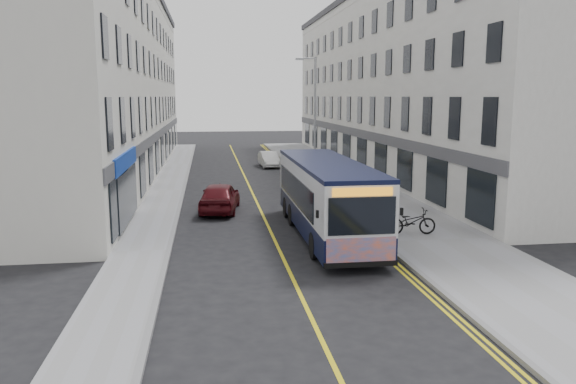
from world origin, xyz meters
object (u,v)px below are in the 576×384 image
object	(u,v)px
pedestrian_near	(341,168)
streetlamp	(314,115)
city_bus	(327,196)
car_maroon	(220,197)
bicycle	(411,222)
car_white	(269,159)
pedestrian_far	(336,167)

from	to	relation	value
pedestrian_near	streetlamp	bearing A→B (deg)	161.21
city_bus	car_maroon	bearing A→B (deg)	126.85
bicycle	car_white	distance (m)	23.67
pedestrian_near	pedestrian_far	bearing A→B (deg)	-174.85
bicycle	pedestrian_near	distance (m)	14.25
city_bus	car_maroon	xyz separation A→B (m)	(-4.14, 5.52, -0.93)
city_bus	pedestrian_near	size ratio (longest dim) A/B	5.97
streetlamp	pedestrian_near	size ratio (longest dim) A/B	4.57
city_bus	car_white	size ratio (longest dim) A/B	2.82
bicycle	pedestrian_far	world-z (taller)	pedestrian_far
pedestrian_near	car_maroon	size ratio (longest dim) A/B	0.41
bicycle	city_bus	bearing A→B (deg)	81.59
bicycle	car_maroon	world-z (taller)	car_maroon
pedestrian_near	car_white	xyz separation A→B (m)	(-3.72, 9.22, -0.39)
car_white	car_maroon	bearing A→B (deg)	-107.26
pedestrian_near	car_white	bearing A→B (deg)	95.17
pedestrian_far	car_white	bearing A→B (deg)	91.90
pedestrian_near	bicycle	bearing A→B (deg)	-108.96
city_bus	bicycle	bearing A→B (deg)	-11.72
city_bus	car_white	distance (m)	22.79
streetlamp	bicycle	world-z (taller)	streetlamp
city_bus	streetlamp	bearing A→B (deg)	81.51
city_bus	pedestrian_far	distance (m)	13.83
streetlamp	bicycle	distance (m)	14.83
city_bus	pedestrian_near	distance (m)	14.10
streetlamp	pedestrian_far	world-z (taller)	streetlamp
streetlamp	pedestrian_far	size ratio (longest dim) A/B	4.25
bicycle	car_maroon	bearing A→B (deg)	53.51
car_maroon	bicycle	bearing A→B (deg)	148.12
city_bus	pedestrian_far	size ratio (longest dim) A/B	5.56
streetlamp	pedestrian_far	distance (m)	3.62
streetlamp	car_white	xyz separation A→B (m)	(-1.89, 9.16, -3.77)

